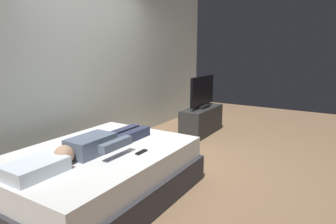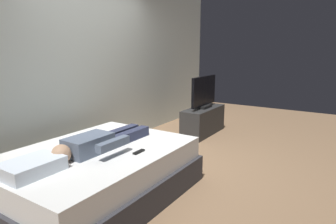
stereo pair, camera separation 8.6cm
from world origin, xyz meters
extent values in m
plane|color=#8C6B4C|center=(0.00, 0.00, 0.00)|extent=(10.00, 10.00, 0.00)
cube|color=silver|center=(0.40, 1.43, 1.40)|extent=(6.40, 0.10, 2.80)
cube|color=#333338|center=(-1.08, 0.22, 0.15)|extent=(2.06, 1.51, 0.30)
cube|color=white|center=(-1.08, 0.22, 0.42)|extent=(1.98, 1.43, 0.24)
cube|color=white|center=(-1.79, 0.22, 0.60)|extent=(0.48, 0.34, 0.12)
cube|color=slate|center=(-1.18, 0.20, 0.63)|extent=(0.48, 0.28, 0.18)
sphere|color=tan|center=(-1.51, 0.20, 0.63)|extent=(0.18, 0.18, 0.18)
cube|color=#2D334C|center=(-0.64, 0.12, 0.60)|extent=(0.60, 0.11, 0.11)
cube|color=#2D334C|center=(-0.64, 0.28, 0.60)|extent=(0.60, 0.11, 0.11)
cube|color=slate|center=(-1.12, -0.08, 0.67)|extent=(0.40, 0.08, 0.08)
cube|color=black|center=(-0.90, -0.22, 0.55)|extent=(0.15, 0.04, 0.02)
cube|color=#2D2D2D|center=(1.76, 0.34, 0.25)|extent=(1.10, 0.40, 0.50)
cube|color=black|center=(1.76, 0.34, 0.53)|extent=(0.32, 0.20, 0.05)
cube|color=black|center=(1.76, 0.34, 0.82)|extent=(0.88, 0.05, 0.54)
camera|label=1|loc=(-3.15, -1.93, 1.57)|focal=31.22mm
camera|label=2|loc=(-3.11, -2.00, 1.57)|focal=31.22mm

